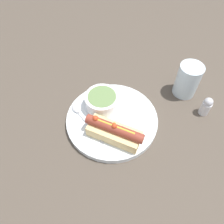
{
  "coord_description": "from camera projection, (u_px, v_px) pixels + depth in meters",
  "views": [
    {
      "loc": [
        -0.04,
        -0.38,
        0.57
      ],
      "look_at": [
        0.0,
        0.0,
        0.05
      ],
      "focal_mm": 35.0,
      "sensor_mm": 36.0,
      "label": 1
    }
  ],
  "objects": [
    {
      "name": "ground_plane",
      "position": [
        112.0,
        121.0,
        0.68
      ],
      "size": [
        4.0,
        4.0,
        0.0
      ],
      "primitive_type": "plane",
      "color": "#4C4238"
    },
    {
      "name": "dinner_plate",
      "position": [
        112.0,
        120.0,
        0.68
      ],
      "size": [
        0.28,
        0.28,
        0.02
      ],
      "color": "white",
      "rests_on": "ground_plane"
    },
    {
      "name": "hot_dog",
      "position": [
        113.0,
        132.0,
        0.61
      ],
      "size": [
        0.16,
        0.13,
        0.06
      ],
      "rotation": [
        0.0,
        0.0,
        -0.52
      ],
      "color": "#E5C17F",
      "rests_on": "dinner_plate"
    },
    {
      "name": "soup_bowl",
      "position": [
        102.0,
        101.0,
        0.68
      ],
      "size": [
        0.11,
        0.11,
        0.05
      ],
      "color": "white",
      "rests_on": "dinner_plate"
    },
    {
      "name": "spoon",
      "position": [
        81.0,
        115.0,
        0.67
      ],
      "size": [
        0.1,
        0.15,
        0.01
      ],
      "rotation": [
        0.0,
        0.0,
        2.11
      ],
      "color": "#B7B7BC",
      "rests_on": "dinner_plate"
    },
    {
      "name": "drinking_glass",
      "position": [
        188.0,
        80.0,
        0.71
      ],
      "size": [
        0.08,
        0.08,
        0.11
      ],
      "color": "silver",
      "rests_on": "ground_plane"
    },
    {
      "name": "salt_shaker",
      "position": [
        206.0,
        106.0,
        0.68
      ],
      "size": [
        0.03,
        0.03,
        0.07
      ],
      "color": "silver",
      "rests_on": "ground_plane"
    }
  ]
}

